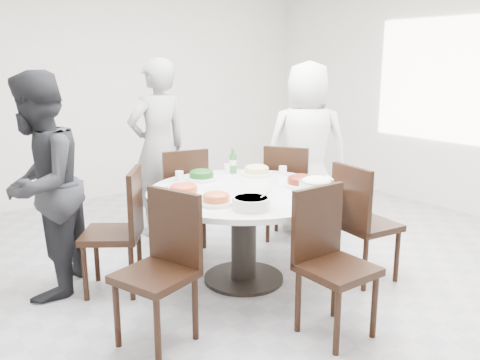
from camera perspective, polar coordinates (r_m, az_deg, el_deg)
floor at (r=4.37m, az=0.95°, el=-10.03°), size 6.00×6.00×0.01m
wall_back at (r=6.65m, az=-15.08°, el=10.08°), size 6.00×0.01×2.80m
wall_right at (r=6.30m, az=23.60°, el=9.27°), size 0.01×6.00×2.80m
window at (r=6.28m, az=23.59°, el=10.18°), size 0.04×2.20×1.40m
dining_table at (r=4.04m, az=0.42°, el=-6.28°), size 1.50×1.50×0.75m
chair_ne at (r=4.97m, az=5.59°, el=-1.36°), size 0.59×0.59×0.95m
chair_n at (r=4.80m, az=-6.74°, el=-1.92°), size 0.49×0.49×0.95m
chair_nw at (r=3.96m, az=-14.24°, el=-5.62°), size 0.58×0.58×0.95m
chair_sw at (r=3.18m, az=-9.54°, el=-10.17°), size 0.53×0.53×0.95m
chair_s at (r=3.29m, az=10.90°, el=-9.42°), size 0.42×0.42×0.95m
chair_se at (r=4.17m, az=14.14°, el=-4.64°), size 0.46×0.46×0.95m
diner_right at (r=5.21m, az=7.50°, el=3.65°), size 1.00×0.94×1.72m
diner_middle at (r=5.11m, az=-9.17°, el=3.56°), size 0.66×0.45×1.75m
diner_left at (r=3.98m, az=-21.52°, el=-0.67°), size 0.99×1.03×1.67m
dish_greens at (r=4.26m, az=-4.34°, el=0.43°), size 0.26×0.26×0.07m
dish_pale at (r=4.42m, az=1.87°, el=1.01°), size 0.27×0.27×0.07m
dish_orange at (r=3.79m, az=-6.35°, el=-1.23°), size 0.26×0.26×0.07m
dish_redbrown at (r=4.06m, az=6.90°, el=-0.23°), size 0.28×0.28×0.07m
dish_tofu at (r=3.54m, az=-2.69°, el=-2.27°), size 0.24×0.24×0.06m
rice_bowl at (r=3.79m, az=8.58°, el=-0.98°), size 0.26×0.26×0.11m
soup_bowl at (r=3.43m, az=1.25°, el=-2.61°), size 0.26×0.26×0.08m
beverage_bottle at (r=4.49m, az=-0.79°, el=2.17°), size 0.06×0.06×0.22m
tea_cups at (r=4.42m, az=-4.69°, el=1.01°), size 0.07×0.07×0.08m
chopsticks at (r=4.45m, az=-4.60°, el=0.63°), size 0.24×0.04×0.01m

